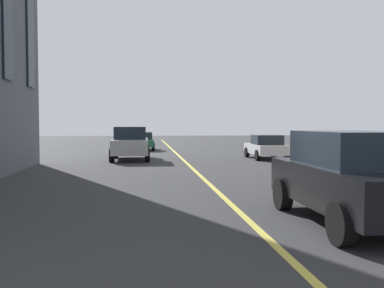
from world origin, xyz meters
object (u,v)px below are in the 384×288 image
object	(u,v)px
car_black_parked_b	(352,176)
car_green_trailing	(142,141)
car_white_far	(266,147)
car_silver_parked_a	(131,143)

from	to	relation	value
car_black_parked_b	car_green_trailing	world-z (taller)	car_black_parked_b
car_white_far	car_green_trailing	xyz separation A→B (m)	(9.47, 7.27, 0.00)
car_green_trailing	car_white_far	bearing A→B (deg)	-142.47
car_white_far	car_silver_parked_a	distance (m)	7.88
car_green_trailing	car_silver_parked_a	xyz separation A→B (m)	(-9.35, 0.60, 0.27)
car_white_far	car_silver_parked_a	xyz separation A→B (m)	(0.11, 7.87, 0.27)
car_white_far	car_silver_parked_a	bearing A→B (deg)	89.18
car_black_parked_b	car_green_trailing	xyz separation A→B (m)	(25.83, 4.39, -0.27)
car_black_parked_b	car_silver_parked_a	xyz separation A→B (m)	(16.47, 4.99, 0.00)
car_white_far	car_green_trailing	distance (m)	11.94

